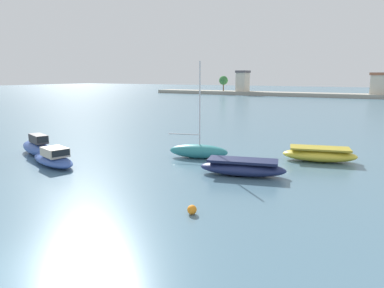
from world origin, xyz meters
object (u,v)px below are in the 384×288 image
(moored_boat_2, at_px, (198,151))
(moored_boat_1, at_px, (53,159))
(moored_boat_3, at_px, (242,168))
(moored_boat_0, at_px, (37,147))
(mooring_buoy_0, at_px, (192,210))
(moored_boat_4, at_px, (319,155))
(mooring_buoy_1, at_px, (40,137))

(moored_boat_2, bearing_deg, moored_boat_1, -153.65)
(moored_boat_1, relative_size, moored_boat_2, 0.74)
(moored_boat_1, distance_m, moored_boat_3, 12.94)
(moored_boat_0, height_order, moored_boat_3, moored_boat_0)
(moored_boat_0, bearing_deg, mooring_buoy_0, 4.05)
(moored_boat_2, bearing_deg, moored_boat_3, -46.38)
(moored_boat_4, relative_size, mooring_buoy_0, 12.70)
(moored_boat_1, height_order, mooring_buoy_0, moored_boat_1)
(moored_boat_0, relative_size, moored_boat_1, 0.94)
(moored_boat_4, height_order, mooring_buoy_1, moored_boat_4)
(moored_boat_3, relative_size, moored_boat_4, 1.02)
(moored_boat_2, bearing_deg, moored_boat_4, 7.58)
(moored_boat_2, bearing_deg, moored_boat_0, -171.33)
(moored_boat_3, bearing_deg, moored_boat_0, 173.67)
(moored_boat_0, distance_m, moored_boat_2, 12.67)
(mooring_buoy_0, bearing_deg, mooring_buoy_1, 156.54)
(moored_boat_1, bearing_deg, moored_boat_2, 58.82)
(moored_boat_3, bearing_deg, moored_boat_1, -176.40)
(mooring_buoy_0, bearing_deg, moored_boat_2, 116.72)
(mooring_buoy_0, height_order, mooring_buoy_1, mooring_buoy_0)
(mooring_buoy_0, xyz_separation_m, mooring_buoy_1, (-22.90, 9.94, -0.09))
(moored_boat_3, xyz_separation_m, moored_boat_4, (3.50, 6.18, 0.01))
(moored_boat_3, distance_m, moored_boat_4, 7.11)
(mooring_buoy_0, bearing_deg, moored_boat_4, 76.60)
(moored_boat_2, relative_size, moored_boat_3, 1.28)
(moored_boat_4, bearing_deg, moored_boat_2, -171.64)
(moored_boat_1, bearing_deg, moored_boat_0, 173.74)
(moored_boat_3, bearing_deg, mooring_buoy_0, -101.69)
(moored_boat_0, relative_size, mooring_buoy_1, 19.69)
(moored_boat_0, relative_size, moored_boat_2, 0.70)
(moored_boat_0, bearing_deg, moored_boat_3, 28.16)
(moored_boat_0, height_order, mooring_buoy_0, moored_boat_0)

